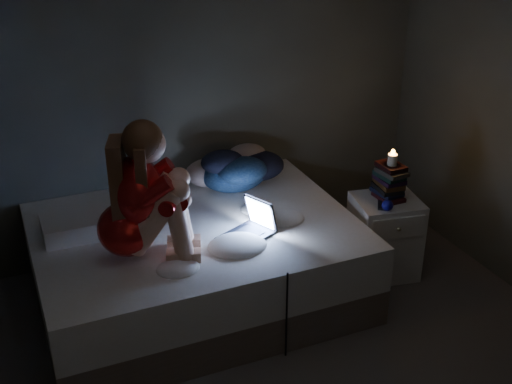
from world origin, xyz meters
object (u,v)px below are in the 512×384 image
phone (386,206)px  laptop (245,221)px  candle (392,164)px  nightstand (384,237)px  bed (197,262)px  woman (123,191)px

phone → laptop: bearing=-158.1°
laptop → candle: 1.17m
nightstand → candle: bearing=57.0°
laptop → phone: (1.06, -0.02, -0.09)m
bed → nightstand: bearing=-9.4°
bed → woman: bearing=-156.6°
woman → nightstand: woman is taller
bed → phone: size_ratio=15.18×
woman → phone: bearing=15.1°
woman → candle: bearing=18.6°
woman → laptop: 0.82m
woman → nightstand: 2.02m
candle → laptop: bearing=-175.7°
bed → phone: phone is taller
nightstand → phone: size_ratio=4.36×
laptop → nightstand: laptop is taller
woman → candle: woman is taller
bed → woman: 0.91m
bed → candle: bearing=-8.2°
laptop → woman: bearing=149.4°
laptop → bed: bearing=105.8°
candle → phone: 0.30m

